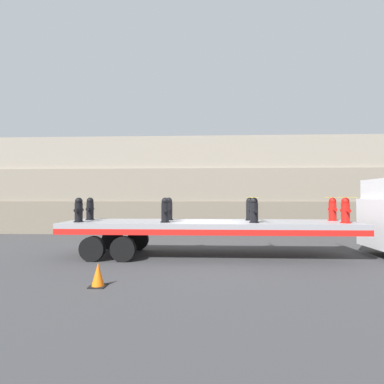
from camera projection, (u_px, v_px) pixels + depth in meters
ground_plane at (209, 256)px, 11.20m from camera, size 120.00×120.00×0.00m
rock_cliff at (208, 186)px, 19.02m from camera, size 60.00×3.30×5.86m
flatbed_trailer at (195, 227)px, 11.24m from camera, size 10.73×2.54×1.29m
fire_hydrant_black_near_0 at (79, 210)px, 10.91m from camera, size 0.35×0.60×0.90m
fire_hydrant_black_far_0 at (90, 209)px, 11.98m from camera, size 0.35×0.60×0.90m
fire_hydrant_black_near_1 at (165, 210)px, 10.77m from camera, size 0.35×0.60×0.90m
fire_hydrant_black_far_1 at (169, 209)px, 11.83m from camera, size 0.35×0.60×0.90m
fire_hydrant_black_near_2 at (254, 210)px, 10.62m from camera, size 0.35×0.60×0.90m
fire_hydrant_black_far_2 at (250, 209)px, 11.69m from camera, size 0.35×0.60×0.90m
fire_hydrant_red_near_3 at (345, 211)px, 10.48m from camera, size 0.35×0.60×0.90m
fire_hydrant_red_far_3 at (333, 209)px, 11.54m from camera, size 0.35×0.60×0.90m
cargo_strap_rear at (252, 197)px, 11.16m from camera, size 0.05×2.63×0.01m
cargo_strap_middle at (339, 197)px, 11.02m from camera, size 0.05×2.63×0.01m
traffic_cone at (98, 275)px, 7.36m from camera, size 0.40×0.40×0.58m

